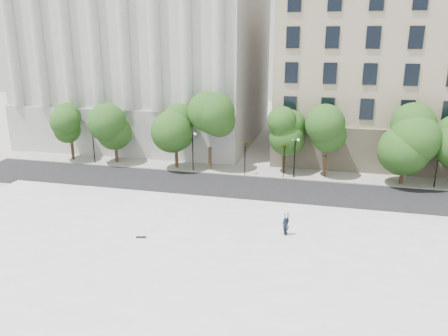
{
  "coord_description": "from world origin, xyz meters",
  "views": [
    {
      "loc": [
        8.11,
        -21.87,
        14.35
      ],
      "look_at": [
        0.43,
        10.0,
        4.49
      ],
      "focal_mm": 35.0,
      "sensor_mm": 36.0,
      "label": 1
    }
  ],
  "objects_px": {
    "person_lying": "(286,232)",
    "traffic_light_west": "(245,142)",
    "traffic_light_east": "(285,144)",
    "skateboard": "(141,237)"
  },
  "relations": [
    {
      "from": "traffic_light_east",
      "to": "traffic_light_west",
      "type": "bearing_deg",
      "value": 180.0
    },
    {
      "from": "person_lying",
      "to": "traffic_light_west",
      "type": "bearing_deg",
      "value": 67.1
    },
    {
      "from": "traffic_light_west",
      "to": "traffic_light_east",
      "type": "relative_size",
      "value": 0.99
    },
    {
      "from": "traffic_light_east",
      "to": "skateboard",
      "type": "xyz_separation_m",
      "value": [
        -8.38,
        -17.65,
        -3.27
      ]
    },
    {
      "from": "person_lying",
      "to": "skateboard",
      "type": "height_order",
      "value": "person_lying"
    },
    {
      "from": "skateboard",
      "to": "person_lying",
      "type": "bearing_deg",
      "value": 3.88
    },
    {
      "from": "traffic_light_east",
      "to": "skateboard",
      "type": "height_order",
      "value": "traffic_light_east"
    },
    {
      "from": "traffic_light_west",
      "to": "person_lying",
      "type": "distance_m",
      "value": 16.16
    },
    {
      "from": "traffic_light_west",
      "to": "skateboard",
      "type": "bearing_deg",
      "value": -103.48
    },
    {
      "from": "traffic_light_east",
      "to": "person_lying",
      "type": "bearing_deg",
      "value": -83.3
    }
  ]
}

